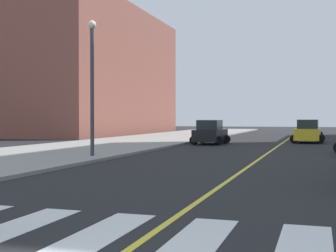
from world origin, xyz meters
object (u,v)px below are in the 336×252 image
(car_white_nearest, at_px, (311,129))
(car_yellow_sixth, at_px, (308,132))
(street_lamp, at_px, (92,76))
(car_black_second, at_px, (210,133))

(car_white_nearest, height_order, car_yellow_sixth, car_yellow_sixth)
(car_white_nearest, xyz_separation_m, street_lamp, (-10.39, -33.02, 3.47))
(car_black_second, distance_m, car_yellow_sixth, 8.80)
(car_black_second, distance_m, street_lamp, 15.74)
(car_yellow_sixth, distance_m, street_lamp, 22.60)
(car_white_nearest, relative_size, car_black_second, 0.94)
(car_black_second, height_order, car_yellow_sixth, car_yellow_sixth)
(car_white_nearest, relative_size, car_yellow_sixth, 0.92)
(car_black_second, bearing_deg, car_white_nearest, 68.38)
(car_white_nearest, distance_m, car_yellow_sixth, 13.23)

